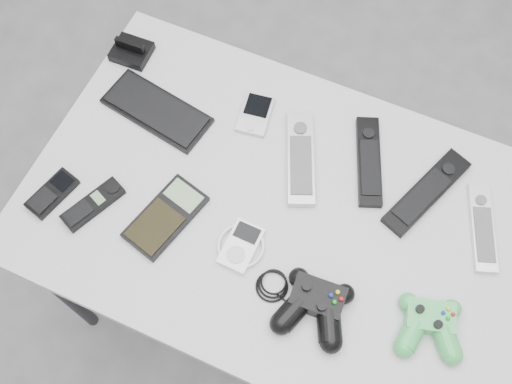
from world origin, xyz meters
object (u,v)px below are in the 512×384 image
at_px(pda_keyboard, 157,110).
at_px(controller_black, 315,305).
at_px(calculator, 166,217).
at_px(remote_black_b, 427,192).
at_px(controller_green, 430,324).
at_px(cordless_handset, 93,204).
at_px(remote_silver_b, 482,227).
at_px(mobile_phone, 52,193).
at_px(remote_silver_a, 301,157).
at_px(mp3_player, 241,246).
at_px(remote_black_a, 369,161).
at_px(pda, 255,114).
at_px(desk, 281,221).

xyz_separation_m(pda_keyboard, controller_black, (0.49, -0.27, 0.02)).
distance_m(calculator, controller_black, 0.36).
distance_m(remote_black_b, calculator, 0.55).
relative_size(pda_keyboard, controller_green, 1.80).
bearing_deg(remote_black_b, cordless_handset, -132.24).
xyz_separation_m(pda_keyboard, remote_black_b, (0.62, 0.05, 0.00)).
height_order(remote_silver_b, calculator, remote_silver_b).
bearing_deg(remote_black_b, calculator, -128.74).
xyz_separation_m(pda_keyboard, controller_green, (0.71, -0.22, 0.01)).
height_order(mobile_phone, calculator, mobile_phone).
relative_size(remote_silver_a, remote_silver_b, 1.17).
bearing_deg(mobile_phone, remote_silver_a, 47.69).
bearing_deg(remote_silver_a, controller_black, -86.13).
relative_size(pda_keyboard, calculator, 1.39).
height_order(mp3_player, controller_black, controller_black).
distance_m(remote_black_a, remote_black_b, 0.14).
height_order(mobile_phone, controller_green, controller_green).
relative_size(cordless_handset, calculator, 0.77).
relative_size(calculator, mp3_player, 1.72).
bearing_deg(pda_keyboard, remote_silver_b, 11.13).
xyz_separation_m(pda_keyboard, remote_silver_b, (0.75, 0.02, 0.00)).
bearing_deg(controller_black, mp3_player, 159.65).
height_order(pda, controller_black, controller_black).
bearing_deg(remote_silver_b, remote_black_b, 146.56).
bearing_deg(remote_black_b, controller_black, -89.86).
bearing_deg(cordless_handset, remote_black_a, 57.67).
bearing_deg(pda, mobile_phone, -140.08).
bearing_deg(pda, pda_keyboard, -167.55).
xyz_separation_m(desk, mp3_player, (-0.04, -0.11, 0.07)).
xyz_separation_m(remote_black_b, controller_green, (0.09, -0.27, 0.01)).
bearing_deg(pda_keyboard, remote_black_b, 14.27).
height_order(remote_silver_b, cordless_handset, cordless_handset).
height_order(pda, mobile_phone, mobile_phone).
relative_size(remote_black_b, remote_silver_b, 1.21).
height_order(remote_silver_a, controller_green, controller_green).
height_order(remote_silver_a, mp3_player, remote_silver_a).
distance_m(pda, controller_black, 0.46).
height_order(desk, pda_keyboard, pda_keyboard).
height_order(pda, remote_black_a, remote_black_a).
bearing_deg(remote_silver_b, remote_silver_a, 160.29).
distance_m(remote_silver_a, mobile_phone, 0.54).
xyz_separation_m(mobile_phone, mp3_player, (0.42, 0.06, -0.00)).
distance_m(pda, remote_silver_a, 0.15).
bearing_deg(remote_black_a, desk, -147.25).
xyz_separation_m(pda_keyboard, cordless_handset, (-0.01, -0.26, 0.00)).
relative_size(mobile_phone, cordless_handset, 0.82).
bearing_deg(controller_black, remote_black_b, 65.08).
bearing_deg(remote_silver_a, mobile_phone, -170.11).
height_order(cordless_handset, calculator, cordless_handset).
height_order(pda_keyboard, cordless_handset, cordless_handset).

